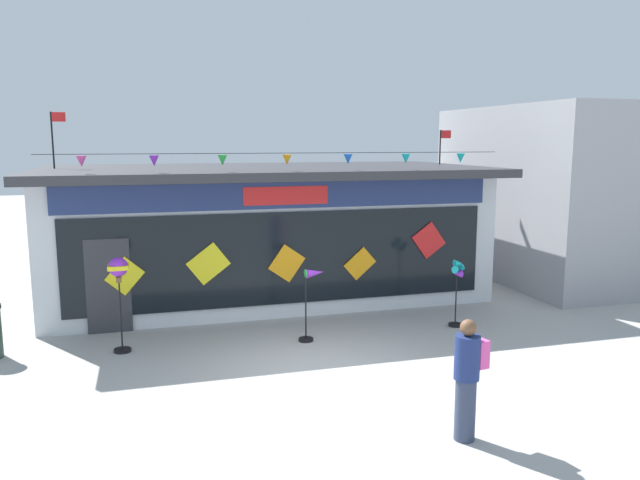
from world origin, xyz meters
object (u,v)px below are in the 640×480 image
at_px(kite_shop_building, 265,229).
at_px(wind_spinner_far_left, 119,276).
at_px(wind_spinner_center_left, 457,281).
at_px(person_near_camera, 467,377).
at_px(wind_spinner_left, 312,293).

distance_m(kite_shop_building, wind_spinner_far_left, 5.26).
bearing_deg(wind_spinner_center_left, person_near_camera, -116.77).
xyz_separation_m(wind_spinner_left, person_near_camera, (0.92, -4.60, -0.09)).
bearing_deg(wind_spinner_center_left, wind_spinner_far_left, 177.70).
bearing_deg(wind_spinner_far_left, wind_spinner_left, -5.25).
xyz_separation_m(wind_spinner_far_left, person_near_camera, (4.59, -4.93, -0.60)).
xyz_separation_m(kite_shop_building, wind_spinner_far_left, (-3.53, -3.90, -0.21)).
distance_m(wind_spinner_center_left, person_near_camera, 5.22).
distance_m(kite_shop_building, wind_spinner_left, 4.30).
xyz_separation_m(wind_spinner_center_left, person_near_camera, (-2.35, -4.65, -0.14)).
relative_size(wind_spinner_left, wind_spinner_center_left, 1.00).
bearing_deg(wind_spinner_far_left, wind_spinner_center_left, -2.30).
bearing_deg(kite_shop_building, wind_spinner_far_left, -132.12).
relative_size(kite_shop_building, wind_spinner_center_left, 7.37).
bearing_deg(person_near_camera, wind_spinner_center_left, 141.43).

